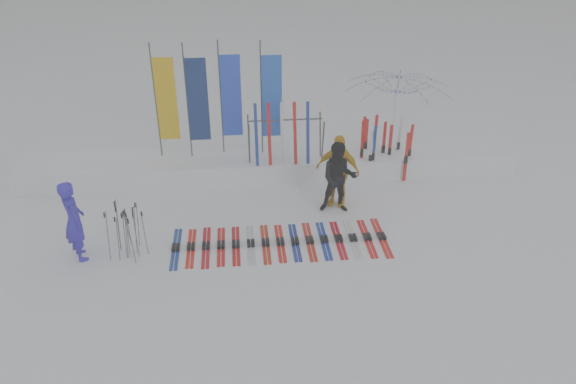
{
  "coord_description": "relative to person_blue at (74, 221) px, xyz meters",
  "views": [
    {
      "loc": [
        -0.92,
        -9.89,
        7.37
      ],
      "look_at": [
        0.2,
        1.6,
        1.0
      ],
      "focal_mm": 35.0,
      "sensor_mm": 36.0,
      "label": 1
    }
  ],
  "objects": [
    {
      "name": "person_black",
      "position": [
        6.08,
        1.45,
        -0.01
      ],
      "size": [
        0.99,
        0.82,
        1.87
      ],
      "primitive_type": "imported",
      "rotation": [
        0.0,
        0.0,
        -0.13
      ],
      "color": "black",
      "rests_on": "ground"
    },
    {
      "name": "pole_cluster",
      "position": [
        1.09,
        -0.04,
        -0.35
      ],
      "size": [
        0.83,
        0.77,
        1.24
      ],
      "color": "#595B60",
      "rests_on": "ground"
    },
    {
      "name": "ground",
      "position": [
        4.54,
        -0.87,
        -0.95
      ],
      "size": [
        120.0,
        120.0,
        0.0
      ],
      "primitive_type": "plane",
      "color": "white",
      "rests_on": "ground"
    },
    {
      "name": "feather_flags",
      "position": [
        3.09,
        3.92,
        1.3
      ],
      "size": [
        3.43,
        0.27,
        3.2
      ],
      "color": "#383A3F",
      "rests_on": "ground"
    },
    {
      "name": "upright_skis",
      "position": [
        7.65,
        3.41,
        -0.16
      ],
      "size": [
        1.46,
        1.03,
        1.7
      ],
      "color": "red",
      "rests_on": "ground"
    },
    {
      "name": "person_yellow",
      "position": [
        6.12,
        1.8,
        0.02
      ],
      "size": [
        1.22,
        0.92,
        1.93
      ],
      "primitive_type": "imported",
      "rotation": [
        0.0,
        0.0,
        -0.45
      ],
      "color": "gold",
      "rests_on": "ground"
    },
    {
      "name": "snow_bank",
      "position": [
        4.54,
        3.73,
        -0.65
      ],
      "size": [
        14.0,
        1.6,
        0.6
      ],
      "primitive_type": "cube",
      "color": "white",
      "rests_on": "ground"
    },
    {
      "name": "person_blue",
      "position": [
        0.0,
        0.0,
        0.0
      ],
      "size": [
        0.72,
        0.82,
        1.89
      ],
      "primitive_type": "imported",
      "rotation": [
        0.0,
        0.0,
        2.05
      ],
      "color": "#281EB3",
      "rests_on": "ground"
    },
    {
      "name": "tent_canopy",
      "position": [
        8.17,
        4.03,
        0.46
      ],
      "size": [
        3.7,
        3.74,
        2.82
      ],
      "primitive_type": "imported",
      "rotation": [
        0.0,
        0.0,
        -0.23
      ],
      "color": "white",
      "rests_on": "ground"
    },
    {
      "name": "ski_rack",
      "position": [
        4.92,
        3.33,
        0.44
      ],
      "size": [
        2.04,
        0.8,
        1.23
      ],
      "color": "#383A3F",
      "rests_on": "ground"
    },
    {
      "name": "ski_row",
      "position": [
        4.5,
        0.09,
        -0.91
      ],
      "size": [
        4.98,
        1.7,
        0.07
      ],
      "color": "navy",
      "rests_on": "ground"
    }
  ]
}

